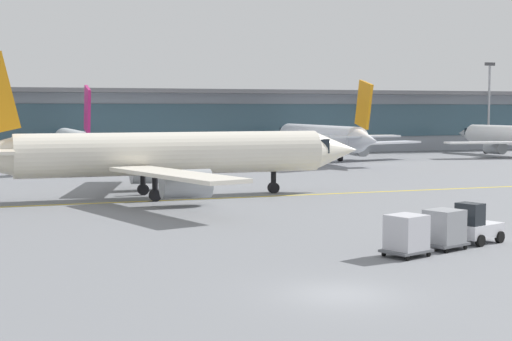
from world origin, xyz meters
The scene contains 10 objects.
ground_plane centered at (0.00, 0.00, 0.00)m, with size 400.00×400.00×0.00m, color slate.
taxiway_centreline_stripe centered at (1.49, 30.87, 0.00)m, with size 110.00×0.36×0.01m, color yellow.
terminal_concourse centered at (0.00, 87.86, 4.92)m, with size 191.55×11.00×9.60m.
gate_airplane_2 centered at (-2.03, 68.76, 2.79)m, with size 26.15×28.05×9.31m.
gate_airplane_3 centered at (29.28, 67.19, 3.04)m, with size 28.48×30.52×10.14m.
taxiing_regional_jet centered at (1.07, 32.87, 3.27)m, with size 32.81×30.61×10.90m.
baggage_tug centered at (11.16, 7.54, 0.89)m, with size 2.93×2.33×2.10m.
cargo_dolly_lead centered at (8.70, 6.61, 1.05)m, with size 2.53×2.24×1.94m.
cargo_dolly_trailing centered at (6.04, 5.61, 1.05)m, with size 2.53×2.24×1.94m.
apron_light_mast_1 centered at (64.61, 80.44, 7.77)m, with size 1.80×0.36×14.16m.
Camera 1 is at (-12.26, -25.62, 6.83)m, focal length 54.67 mm.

